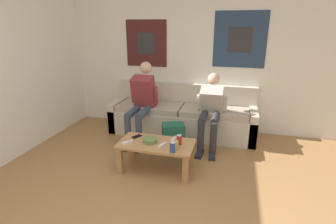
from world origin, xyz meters
TOP-DOWN VIEW (x-y plane):
  - wall_back at (-0.00, 2.97)m, footprint 10.00×0.07m
  - couch at (-0.16, 2.62)m, footprint 2.45×0.71m
  - coffee_table at (-0.23, 1.31)m, footprint 0.95×0.50m
  - person_seated_adult at (-0.76, 2.26)m, footprint 0.47×0.93m
  - person_seated_teen at (0.35, 2.27)m, footprint 0.47×0.92m
  - backpack at (-0.14, 1.89)m, footprint 0.38×0.34m
  - ceramic_bowl at (-0.31, 1.31)m, footprint 0.19×0.19m
  - pillar_candle at (0.04, 1.22)m, footprint 0.07×0.07m
  - drink_can_blue at (0.03, 1.12)m, footprint 0.07×0.07m
  - drink_can_red at (0.06, 1.34)m, footprint 0.07×0.07m
  - game_controller_near_left at (-0.03, 1.47)m, footprint 0.06×0.15m
  - game_controller_near_right at (-0.13, 1.25)m, footprint 0.08×0.15m
  - game_controller_far_center at (-0.58, 1.21)m, footprint 0.11×0.14m
  - cell_phone at (-0.53, 1.42)m, footprint 0.12×0.15m

SIDE VIEW (x-z plane):
  - backpack at x=-0.14m, z-range -0.01..0.42m
  - couch at x=-0.16m, z-range -0.12..0.70m
  - coffee_table at x=-0.23m, z-range 0.11..0.50m
  - cell_phone at x=-0.53m, z-range 0.38..0.40m
  - game_controller_near_left at x=-0.03m, z-range 0.38..0.41m
  - game_controller_near_right at x=-0.13m, z-range 0.38..0.41m
  - game_controller_far_center at x=-0.58m, z-range 0.38..0.41m
  - ceramic_bowl at x=-0.31m, z-range 0.39..0.45m
  - pillar_candle at x=0.04m, z-range 0.38..0.49m
  - drink_can_blue at x=0.03m, z-range 0.38..0.51m
  - drink_can_red at x=0.06m, z-range 0.38..0.51m
  - person_seated_teen at x=0.35m, z-range 0.06..1.15m
  - person_seated_adult at x=-0.76m, z-range 0.05..1.29m
  - wall_back at x=0.00m, z-range 0.00..2.55m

